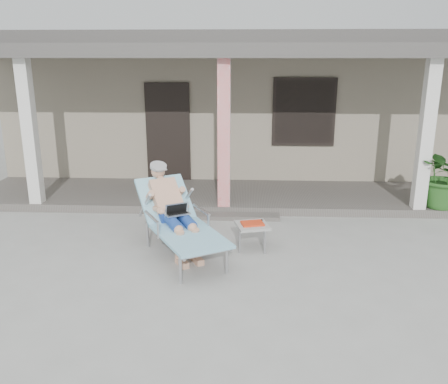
{
  "coord_description": "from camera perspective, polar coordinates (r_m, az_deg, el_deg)",
  "views": [
    {
      "loc": [
        0.4,
        -6.15,
        2.81
      ],
      "look_at": [
        0.08,
        0.6,
        0.85
      ],
      "focal_mm": 38.0,
      "sensor_mm": 36.0,
      "label": 1
    }
  ],
  "objects": [
    {
      "name": "lounger",
      "position": [
        6.86,
        -5.88,
        -0.89
      ],
      "size": [
        1.61,
        2.06,
        1.31
      ],
      "rotation": [
        0.0,
        0.0,
        0.51
      ],
      "color": "#B7B7BC",
      "rests_on": "ground"
    },
    {
      "name": "porch_step",
      "position": [
        8.48,
        -0.1,
        -2.92
      ],
      "size": [
        2.0,
        0.3,
        0.07
      ],
      "primitive_type": "cube",
      "color": "#605B56",
      "rests_on": "ground"
    },
    {
      "name": "porch_deck",
      "position": [
        9.56,
        0.25,
        -0.45
      ],
      "size": [
        10.0,
        2.0,
        0.15
      ],
      "primitive_type": "cube",
      "color": "#605B56",
      "rests_on": "ground"
    },
    {
      "name": "ground",
      "position": [
        6.77,
        -0.89,
        -8.34
      ],
      "size": [
        60.0,
        60.0,
        0.0
      ],
      "primitive_type": "plane",
      "color": "#9E9E99",
      "rests_on": "ground"
    },
    {
      "name": "house",
      "position": [
        12.7,
        0.98,
        11.01
      ],
      "size": [
        10.4,
        5.4,
        3.3
      ],
      "color": "gray",
      "rests_on": "ground"
    },
    {
      "name": "side_table",
      "position": [
        7.09,
        3.43,
        -4.18
      ],
      "size": [
        0.56,
        0.56,
        0.41
      ],
      "rotation": [
        0.0,
        0.0,
        0.25
      ],
      "color": "#A3A39E",
      "rests_on": "ground"
    },
    {
      "name": "potted_palm",
      "position": [
        9.35,
        25.08,
        1.87
      ],
      "size": [
        1.16,
        1.04,
        1.19
      ],
      "primitive_type": "imported",
      "rotation": [
        0.0,
        0.0,
        0.11
      ],
      "color": "#26591E",
      "rests_on": "porch_deck"
    },
    {
      "name": "porch_overhang",
      "position": [
        9.1,
        0.26,
        16.04
      ],
      "size": [
        10.0,
        2.3,
        2.85
      ],
      "color": "silver",
      "rests_on": "porch_deck"
    }
  ]
}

